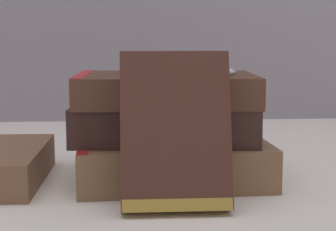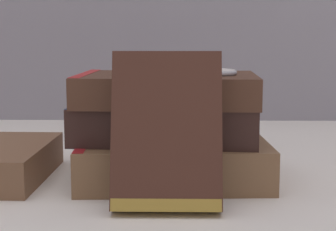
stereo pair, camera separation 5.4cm
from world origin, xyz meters
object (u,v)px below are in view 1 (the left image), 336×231
object	(u,v)px
book_flat_middle	(160,120)
pocket_watch	(210,72)
book_flat_top	(161,89)
book_leaning_front	(175,137)
reading_glasses	(132,146)
book_flat_bottom	(167,159)

from	to	relation	value
book_flat_middle	pocket_watch	world-z (taller)	pocket_watch
book_flat_top	book_leaning_front	xyz separation A→B (m)	(0.01, -0.12, -0.03)
book_flat_top	reading_glasses	size ratio (longest dim) A/B	1.96
book_flat_middle	book_leaning_front	xyz separation A→B (m)	(0.01, -0.12, 0.00)
reading_glasses	book_flat_middle	bearing A→B (deg)	-69.71
book_flat_bottom	book_leaning_front	world-z (taller)	book_leaning_front
book_flat_middle	book_leaning_front	bearing A→B (deg)	-82.21
pocket_watch	book_flat_bottom	bearing A→B (deg)	170.71
book_flat_top	book_leaning_front	bearing A→B (deg)	-84.56
book_flat_bottom	book_flat_middle	size ratio (longest dim) A/B	1.03
book_leaning_front	reading_glasses	world-z (taller)	book_leaning_front
book_flat_middle	pocket_watch	xyz separation A→B (m)	(0.06, -0.02, 0.06)
book_flat_middle	pocket_watch	size ratio (longest dim) A/B	3.52
book_flat_bottom	pocket_watch	size ratio (longest dim) A/B	3.61
book_flat_middle	book_leaning_front	world-z (taller)	book_leaning_front
book_leaning_front	reading_glasses	xyz separation A→B (m)	(-0.04, 0.30, -0.07)
book_flat_bottom	book_flat_middle	world-z (taller)	book_flat_middle
book_leaning_front	pocket_watch	distance (m)	0.13
book_leaning_front	pocket_watch	xyz separation A→B (m)	(0.05, 0.11, 0.05)
book_flat_bottom	pocket_watch	distance (m)	0.11
pocket_watch	book_leaning_front	bearing A→B (deg)	-114.54
book_flat_top	pocket_watch	xyz separation A→B (m)	(0.06, -0.01, 0.02)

